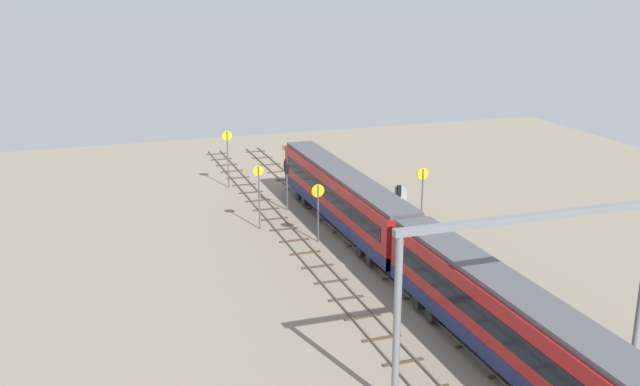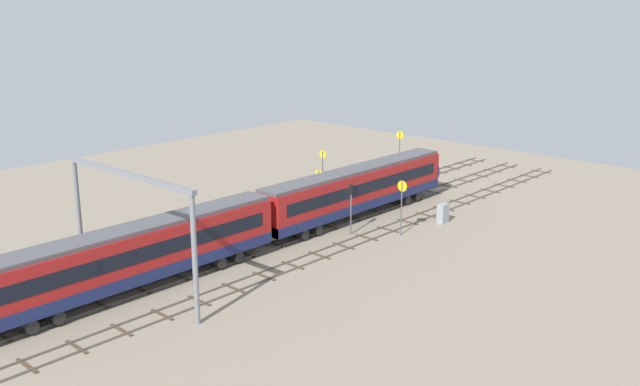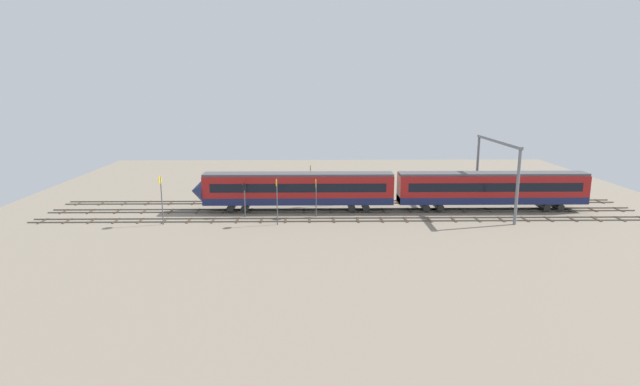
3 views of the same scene
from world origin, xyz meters
The scene contains 13 objects.
ground_plane centered at (0.00, 0.00, 0.00)m, with size 90.94×90.94×0.00m, color gray.
track_near_foreground centered at (0.00, -4.67, 0.06)m, with size 74.94×2.40×0.16m.
track_with_train centered at (0.00, 0.00, 0.06)m, with size 74.94×2.40×0.16m.
track_middle centered at (0.00, 4.67, 0.06)m, with size 74.94×2.40×0.16m.
train centered at (-6.02, 0.00, 2.66)m, with size 50.40×3.24×4.80m.
overhead_gantry centered at (-19.47, -0.30, 6.52)m, with size 0.40×14.87×9.05m.
speed_sign_near_foreground centered at (8.08, 6.51, 3.45)m, with size 0.14×0.87×5.41m.
speed_sign_mid_trackside centered at (3.58, 2.92, 3.15)m, with size 0.14×1.03×4.69m.
speed_sign_far_trackside centered at (4.27, -6.43, 3.34)m, with size 0.14×0.98×5.05m.
speed_sign_distant_end centered at (21.31, 6.30, 3.74)m, with size 0.14×0.97×5.74m.
signal_light_trackside_approach centered at (1.43, -2.95, 3.05)m, with size 0.31×0.32×4.66m.
signal_light_trackside_departure centered at (12.29, 2.89, 2.80)m, with size 0.31×0.32×4.25m.
relay_cabinet centered at (9.97, -7.18, 0.92)m, with size 1.15×0.70×1.84m.
Camera 1 is at (-47.47, 20.22, 19.76)m, focal length 40.74 mm.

